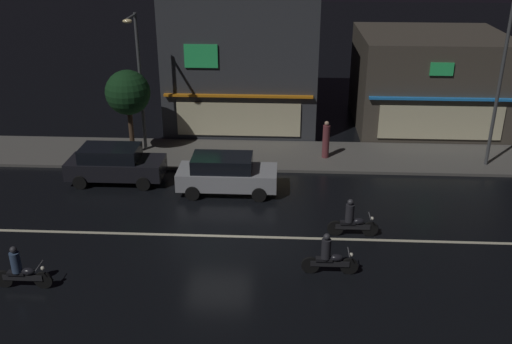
# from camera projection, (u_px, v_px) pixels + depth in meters

# --- Properties ---
(ground_plane) EXTENTS (140.00, 140.00, 0.00)m
(ground_plane) POSITION_uv_depth(u_px,v_px,m) (218.00, 236.00, 21.62)
(ground_plane) COLOR black
(lane_divider_stripe) EXTENTS (33.41, 0.16, 0.01)m
(lane_divider_stripe) POSITION_uv_depth(u_px,v_px,m) (218.00, 236.00, 21.61)
(lane_divider_stripe) COLOR beige
(lane_divider_stripe) RESTS_ON ground
(sidewalk_far) EXTENTS (35.17, 3.93, 0.14)m
(sidewalk_far) POSITION_uv_depth(u_px,v_px,m) (236.00, 155.00, 28.98)
(sidewalk_far) COLOR #5B5954
(sidewalk_far) RESTS_ON ground
(storefront_left_block) EXTENTS (8.00, 7.63, 5.24)m
(storefront_left_block) POSITION_uv_depth(u_px,v_px,m) (428.00, 80.00, 32.67)
(storefront_left_block) COLOR #4C443A
(storefront_left_block) RESTS_ON ground
(storefront_center_block) EXTENTS (8.18, 8.92, 8.47)m
(storefront_center_block) POSITION_uv_depth(u_px,v_px,m) (244.00, 47.00, 33.12)
(storefront_center_block) COLOR #383A3F
(storefront_center_block) RESTS_ON ground
(streetlamp_west) EXTENTS (0.44, 1.64, 6.85)m
(streetlamp_west) POSITION_uv_depth(u_px,v_px,m) (138.00, 72.00, 27.71)
(streetlamp_west) COLOR #47494C
(streetlamp_west) RESTS_ON sidewalk_far
(streetlamp_mid) EXTENTS (0.44, 1.64, 7.70)m
(streetlamp_mid) POSITION_uv_depth(u_px,v_px,m) (503.00, 74.00, 25.67)
(streetlamp_mid) COLOR #47494C
(streetlamp_mid) RESTS_ON sidewalk_far
(pedestrian_on_sidewalk) EXTENTS (0.34, 0.34, 1.88)m
(pedestrian_on_sidewalk) POSITION_uv_depth(u_px,v_px,m) (326.00, 141.00, 28.15)
(pedestrian_on_sidewalk) COLOR brown
(pedestrian_on_sidewalk) RESTS_ON sidewalk_far
(street_tree) EXTENTS (2.18, 2.18, 4.25)m
(street_tree) POSITION_uv_depth(u_px,v_px,m) (128.00, 93.00, 27.77)
(street_tree) COLOR #473323
(street_tree) RESTS_ON sidewalk_far
(parked_car_near_kerb) EXTENTS (4.30, 1.98, 1.67)m
(parked_car_near_kerb) POSITION_uv_depth(u_px,v_px,m) (226.00, 173.00, 24.85)
(parked_car_near_kerb) COLOR #9EA0A5
(parked_car_near_kerb) RESTS_ON ground
(parked_car_trailing) EXTENTS (4.30, 1.98, 1.67)m
(parked_car_trailing) POSITION_uv_depth(u_px,v_px,m) (115.00, 164.00, 25.87)
(parked_car_trailing) COLOR black
(parked_car_trailing) RESTS_ON ground
(motorcycle_lead) EXTENTS (1.90, 0.60, 1.52)m
(motorcycle_lead) POSITION_uv_depth(u_px,v_px,m) (20.00, 271.00, 18.33)
(motorcycle_lead) COLOR black
(motorcycle_lead) RESTS_ON ground
(motorcycle_following) EXTENTS (1.90, 0.60, 1.52)m
(motorcycle_following) POSITION_uv_depth(u_px,v_px,m) (329.00, 257.00, 19.08)
(motorcycle_following) COLOR black
(motorcycle_following) RESTS_ON ground
(motorcycle_opposite_lane) EXTENTS (1.90, 0.60, 1.52)m
(motorcycle_opposite_lane) POSITION_uv_depth(u_px,v_px,m) (352.00, 221.00, 21.40)
(motorcycle_opposite_lane) COLOR black
(motorcycle_opposite_lane) RESTS_ON ground
(traffic_cone) EXTENTS (0.36, 0.36, 0.55)m
(traffic_cone) POSITION_uv_depth(u_px,v_px,m) (125.00, 172.00, 26.46)
(traffic_cone) COLOR orange
(traffic_cone) RESTS_ON ground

